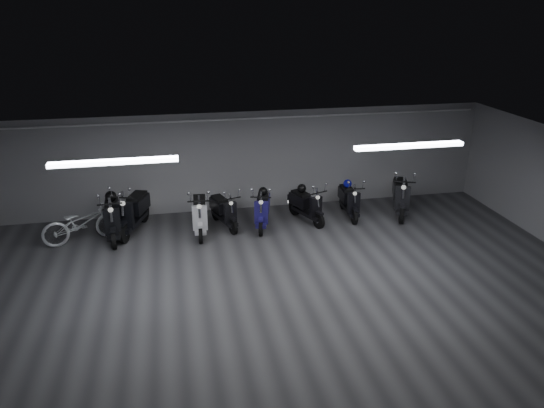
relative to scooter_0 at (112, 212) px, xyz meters
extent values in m
cube|color=#38373A|center=(3.48, -3.61, -0.72)|extent=(14.00, 10.00, 0.01)
cube|color=gray|center=(3.48, -3.61, 2.09)|extent=(14.00, 10.00, 0.01)
cube|color=gray|center=(3.48, 1.40, 0.69)|extent=(14.00, 0.01, 2.80)
cube|color=white|center=(0.48, -2.61, 2.03)|extent=(2.40, 0.18, 0.08)
cube|color=white|center=(6.48, -2.61, 2.03)|extent=(2.40, 0.18, 0.08)
cylinder|color=white|center=(3.48, 1.31, 1.91)|extent=(13.60, 0.05, 0.05)
imported|color=silver|center=(-0.74, -0.06, -0.10)|extent=(2.00, 1.20, 1.22)
sphere|color=black|center=(4.93, 0.29, 0.17)|extent=(0.24, 0.24, 0.24)
sphere|color=black|center=(-0.02, 0.26, 0.31)|extent=(0.29, 0.29, 0.29)
sphere|color=#0D0E93|center=(6.27, 0.43, 0.17)|extent=(0.23, 0.23, 0.23)
sphere|color=black|center=(3.85, 0.19, 0.20)|extent=(0.23, 0.23, 0.23)
camera|label=1|loc=(1.56, -12.43, 4.85)|focal=34.20mm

